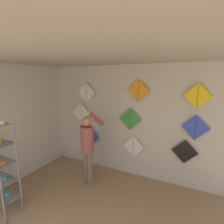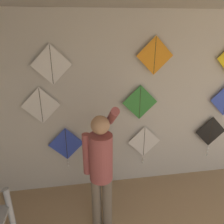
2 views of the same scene
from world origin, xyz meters
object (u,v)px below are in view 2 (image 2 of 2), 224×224
at_px(kite_2, 210,134).
at_px(kite_3, 41,106).
at_px(kite_7, 155,56).
at_px(kite_1, 144,143).
at_px(shopkeeper, 101,165).
at_px(kite_4, 140,102).
at_px(kite_0, 66,145).
at_px(kite_6, 51,65).

height_order(kite_2, kite_3, kite_3).
bearing_deg(kite_7, kite_1, -179.52).
height_order(shopkeeper, kite_4, kite_4).
bearing_deg(kite_3, kite_7, 0.00).
height_order(kite_2, kite_7, kite_7).
xyz_separation_m(kite_0, kite_2, (2.45, -0.00, 0.01)).
bearing_deg(kite_0, kite_1, 0.00).
bearing_deg(kite_1, shopkeeper, -134.37).
xyz_separation_m(kite_6, kite_7, (1.45, 0.00, 0.09)).
distance_m(kite_0, kite_7, 1.91).
bearing_deg(kite_4, kite_2, -0.04).
bearing_deg(kite_7, kite_4, 180.00).
bearing_deg(kite_7, kite_3, 180.00).
bearing_deg(kite_7, kite_2, -0.05).
distance_m(kite_0, kite_4, 1.33).
xyz_separation_m(shopkeeper, kite_3, (-0.77, 0.83, 0.52)).
bearing_deg(kite_0, kite_6, 179.62).
bearing_deg(kite_4, shopkeeper, -130.39).
bearing_deg(kite_1, kite_4, 179.63).
xyz_separation_m(shopkeeper, kite_6, (-0.56, 0.83, 1.10)).
bearing_deg(kite_6, kite_7, 0.00).
xyz_separation_m(shopkeeper, kite_7, (0.89, 0.83, 1.19)).
xyz_separation_m(kite_3, kite_6, (0.20, 0.00, 0.58)).
bearing_deg(shopkeeper, kite_2, 39.89).
bearing_deg(kite_3, kite_6, 0.00).
distance_m(kite_0, kite_6, 1.26).
bearing_deg(kite_2, kite_4, 179.96).
xyz_separation_m(shopkeeper, kite_0, (-0.46, 0.83, -0.16)).
bearing_deg(kite_4, kite_0, -179.97).
bearing_deg(kite_6, kite_1, -0.03).
relative_size(kite_1, kite_3, 1.25).
height_order(kite_0, kite_6, kite_6).
xyz_separation_m(kite_0, kite_4, (1.16, 0.00, 0.65)).
bearing_deg(kite_6, kite_3, 180.00).
xyz_separation_m(kite_0, kite_6, (-0.10, 0.00, 1.26)).
distance_m(kite_2, kite_4, 1.44).
xyz_separation_m(kite_1, kite_7, (0.08, 0.00, 1.42)).
xyz_separation_m(kite_1, kite_4, (-0.10, 0.00, 0.72)).
xyz_separation_m(kite_2, kite_3, (-2.76, 0.00, 0.67)).
bearing_deg(kite_6, shopkeeper, -55.86).
bearing_deg(kite_1, kite_0, 180.00).
relative_size(kite_2, kite_7, 1.38).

